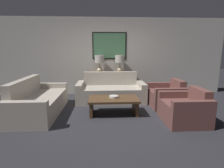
# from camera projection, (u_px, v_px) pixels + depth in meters

# --- Properties ---
(ground_plane) EXTENTS (20.00, 20.00, 0.00)m
(ground_plane) POSITION_uv_depth(u_px,v_px,m) (114.00, 118.00, 4.08)
(ground_plane) COLOR #28282D
(back_wall) EXTENTS (8.14, 0.12, 2.65)m
(back_wall) POSITION_uv_depth(u_px,v_px,m) (109.00, 57.00, 6.15)
(back_wall) COLOR beige
(back_wall) RESTS_ON ground_plane
(console_table) EXTENTS (1.23, 0.39, 0.73)m
(console_table) POSITION_uv_depth(u_px,v_px,m) (110.00, 85.00, 6.07)
(console_table) COLOR brown
(console_table) RESTS_ON ground_plane
(table_lamp_left) EXTENTS (0.32, 0.32, 0.65)m
(table_lamp_left) POSITION_uv_depth(u_px,v_px,m) (100.00, 62.00, 5.90)
(table_lamp_left) COLOR tan
(table_lamp_left) RESTS_ON console_table
(table_lamp_right) EXTENTS (0.32, 0.32, 0.65)m
(table_lamp_right) POSITION_uv_depth(u_px,v_px,m) (120.00, 62.00, 5.94)
(table_lamp_right) COLOR tan
(table_lamp_right) RESTS_ON console_table
(couch_by_back_wall) EXTENTS (2.05, 0.92, 0.87)m
(couch_by_back_wall) POSITION_uv_depth(u_px,v_px,m) (111.00, 92.00, 5.39)
(couch_by_back_wall) COLOR #ADA393
(couch_by_back_wall) RESTS_ON ground_plane
(couch_by_side) EXTENTS (0.92, 2.05, 0.87)m
(couch_by_side) POSITION_uv_depth(u_px,v_px,m) (39.00, 102.00, 4.33)
(couch_by_side) COLOR #ADA393
(couch_by_side) RESTS_ON ground_plane
(coffee_table) EXTENTS (1.21, 0.69, 0.41)m
(coffee_table) POSITION_uv_depth(u_px,v_px,m) (114.00, 102.00, 4.28)
(coffee_table) COLOR #4C331E
(coffee_table) RESTS_ON ground_plane
(decorative_bowl) EXTENTS (0.23, 0.23, 0.05)m
(decorative_bowl) POSITION_uv_depth(u_px,v_px,m) (114.00, 97.00, 4.31)
(decorative_bowl) COLOR beige
(decorative_bowl) RESTS_ON coffee_table
(armchair_near_back_wall) EXTENTS (0.86, 0.96, 0.75)m
(armchair_near_back_wall) POSITION_uv_depth(u_px,v_px,m) (166.00, 96.00, 4.91)
(armchair_near_back_wall) COLOR brown
(armchair_near_back_wall) RESTS_ON ground_plane
(armchair_near_camera) EXTENTS (0.86, 0.96, 0.75)m
(armchair_near_camera) POSITION_uv_depth(u_px,v_px,m) (184.00, 109.00, 3.83)
(armchair_near_camera) COLOR brown
(armchair_near_camera) RESTS_ON ground_plane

